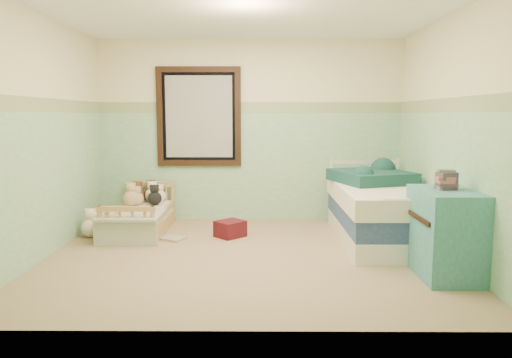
{
  "coord_description": "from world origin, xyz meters",
  "views": [
    {
      "loc": [
        0.14,
        -4.95,
        1.47
      ],
      "look_at": [
        0.1,
        0.35,
        0.77
      ],
      "focal_mm": 33.97,
      "sensor_mm": 36.0,
      "label": 1
    }
  ],
  "objects_px": {
    "plush_floor_cream": "(91,227)",
    "plush_floor_tan": "(112,231)",
    "dresser": "(445,233)",
    "red_pillow": "(230,229)",
    "floor_book": "(173,238)",
    "toddler_bed_frame": "(140,225)",
    "twin_bed_frame": "(380,232)"
  },
  "relations": [
    {
      "from": "toddler_bed_frame",
      "to": "floor_book",
      "type": "relative_size",
      "value": 4.74
    },
    {
      "from": "dresser",
      "to": "plush_floor_tan",
      "type": "bearing_deg",
      "value": 160.79
    },
    {
      "from": "plush_floor_cream",
      "to": "dresser",
      "type": "relative_size",
      "value": 0.3
    },
    {
      "from": "twin_bed_frame",
      "to": "dresser",
      "type": "bearing_deg",
      "value": -76.46
    },
    {
      "from": "dresser",
      "to": "floor_book",
      "type": "relative_size",
      "value": 2.85
    },
    {
      "from": "toddler_bed_frame",
      "to": "twin_bed_frame",
      "type": "bearing_deg",
      "value": -8.97
    },
    {
      "from": "plush_floor_cream",
      "to": "plush_floor_tan",
      "type": "xyz_separation_m",
      "value": [
        0.31,
        -0.19,
        0.0
      ]
    },
    {
      "from": "toddler_bed_frame",
      "to": "floor_book",
      "type": "bearing_deg",
      "value": -39.01
    },
    {
      "from": "plush_floor_cream",
      "to": "dresser",
      "type": "bearing_deg",
      "value": -20.37
    },
    {
      "from": "plush_floor_cream",
      "to": "twin_bed_frame",
      "type": "distance_m",
      "value": 3.46
    },
    {
      "from": "plush_floor_tan",
      "to": "twin_bed_frame",
      "type": "distance_m",
      "value": 3.15
    },
    {
      "from": "twin_bed_frame",
      "to": "dresser",
      "type": "xyz_separation_m",
      "value": [
        0.29,
        -1.21,
        0.29
      ]
    },
    {
      "from": "plush_floor_tan",
      "to": "floor_book",
      "type": "distance_m",
      "value": 0.71
    },
    {
      "from": "plush_floor_cream",
      "to": "twin_bed_frame",
      "type": "height_order",
      "value": "plush_floor_cream"
    },
    {
      "from": "plush_floor_cream",
      "to": "floor_book",
      "type": "relative_size",
      "value": 0.85
    },
    {
      "from": "plush_floor_tan",
      "to": "twin_bed_frame",
      "type": "bearing_deg",
      "value": 0.14
    },
    {
      "from": "dresser",
      "to": "red_pillow",
      "type": "xyz_separation_m",
      "value": [
        -2.06,
        1.42,
        -0.3
      ]
    },
    {
      "from": "toddler_bed_frame",
      "to": "floor_book",
      "type": "xyz_separation_m",
      "value": [
        0.48,
        -0.39,
        -0.07
      ]
    },
    {
      "from": "plush_floor_tan",
      "to": "red_pillow",
      "type": "height_order",
      "value": "plush_floor_tan"
    },
    {
      "from": "plush_floor_cream",
      "to": "plush_floor_tan",
      "type": "bearing_deg",
      "value": -32.09
    },
    {
      "from": "toddler_bed_frame",
      "to": "plush_floor_cream",
      "type": "bearing_deg",
      "value": -152.22
    },
    {
      "from": "toddler_bed_frame",
      "to": "plush_floor_tan",
      "type": "height_order",
      "value": "plush_floor_tan"
    },
    {
      "from": "dresser",
      "to": "red_pillow",
      "type": "distance_m",
      "value": 2.52
    },
    {
      "from": "red_pillow",
      "to": "floor_book",
      "type": "xyz_separation_m",
      "value": [
        -0.68,
        -0.14,
        -0.09
      ]
    },
    {
      "from": "toddler_bed_frame",
      "to": "red_pillow",
      "type": "distance_m",
      "value": 1.19
    },
    {
      "from": "floor_book",
      "to": "plush_floor_cream",
      "type": "bearing_deg",
      "value": -159.1
    },
    {
      "from": "toddler_bed_frame",
      "to": "red_pillow",
      "type": "bearing_deg",
      "value": -12.18
    },
    {
      "from": "twin_bed_frame",
      "to": "floor_book",
      "type": "xyz_separation_m",
      "value": [
        -2.45,
        0.08,
        -0.1
      ]
    },
    {
      "from": "twin_bed_frame",
      "to": "red_pillow",
      "type": "relative_size",
      "value": 6.02
    },
    {
      "from": "dresser",
      "to": "plush_floor_cream",
      "type": "bearing_deg",
      "value": 159.63
    },
    {
      "from": "dresser",
      "to": "red_pillow",
      "type": "bearing_deg",
      "value": 145.46
    },
    {
      "from": "dresser",
      "to": "twin_bed_frame",
      "type": "bearing_deg",
      "value": 103.54
    }
  ]
}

